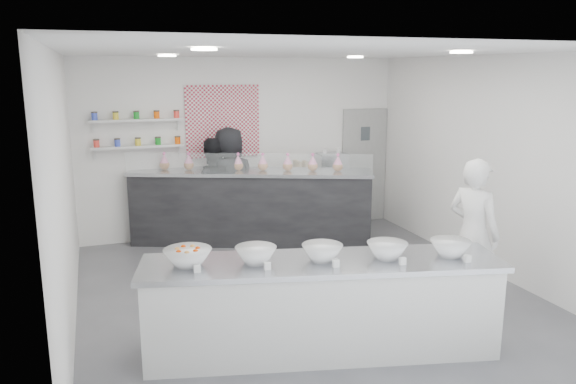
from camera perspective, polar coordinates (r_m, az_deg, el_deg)
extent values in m
plane|color=#515156|center=(7.28, 1.77, -10.28)|extent=(6.00, 6.00, 0.00)
plane|color=white|center=(6.72, 1.94, 14.05)|extent=(6.00, 6.00, 0.00)
plane|color=white|center=(9.66, -4.58, 4.58)|extent=(5.50, 0.00, 5.50)
plane|color=white|center=(6.41, -21.76, -0.25)|extent=(0.00, 6.00, 6.00)
plane|color=white|center=(8.23, 20.03, 2.51)|extent=(0.00, 6.00, 6.00)
cube|color=gray|center=(10.52, 7.72, 2.66)|extent=(0.88, 0.04, 2.10)
cube|color=#A52036|center=(9.51, -6.65, 7.14)|extent=(1.25, 0.03, 1.20)
cube|color=silver|center=(9.27, -14.98, 4.49)|extent=(1.45, 0.22, 0.04)
cube|color=silver|center=(9.22, -15.13, 7.07)|extent=(1.45, 0.22, 0.04)
cylinder|color=white|center=(5.37, -8.52, 14.15)|extent=(0.24, 0.24, 0.02)
cylinder|color=white|center=(6.51, 17.20, 13.40)|extent=(0.24, 0.24, 0.02)
cylinder|color=white|center=(7.93, -12.19, 13.38)|extent=(0.24, 0.24, 0.02)
cylinder|color=white|center=(8.75, 6.84, 13.44)|extent=(0.24, 0.24, 0.02)
cube|color=silver|center=(5.73, 3.43, -11.53)|extent=(3.64, 1.59, 0.97)
cube|color=black|center=(9.18, -3.78, -1.52)|extent=(3.88, 2.13, 1.21)
cube|color=white|center=(8.69, -4.11, 2.87)|extent=(3.57, 1.47, 0.33)
cube|color=silver|center=(10.15, 4.33, -1.00)|extent=(1.25, 0.40, 0.92)
cube|color=#93969E|center=(10.02, 4.43, 2.71)|extent=(0.53, 0.37, 0.41)
imported|color=white|center=(6.99, 18.29, -4.04)|extent=(0.65, 0.77, 1.80)
imported|color=black|center=(9.22, -7.72, 0.12)|extent=(0.90, 0.73, 1.73)
imported|color=black|center=(9.27, -5.94, 0.75)|extent=(0.94, 0.63, 1.90)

